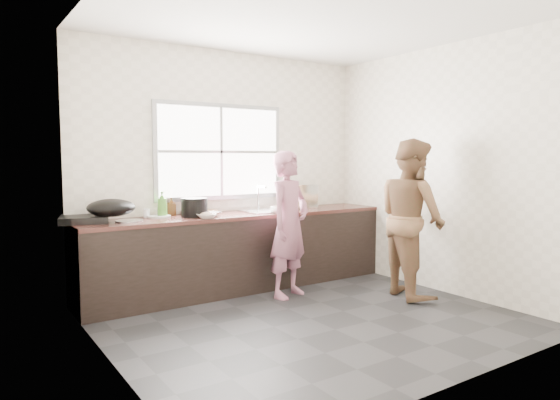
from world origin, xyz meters
TOP-DOWN VIEW (x-y plane):
  - floor at (0.00, 0.00)m, footprint 3.60×3.20m
  - ceiling at (0.00, 0.00)m, footprint 3.60×3.20m
  - wall_back at (0.00, 1.60)m, footprint 3.60×0.01m
  - wall_left at (-1.80, 0.00)m, footprint 0.01×3.20m
  - wall_right at (1.80, 0.00)m, footprint 0.01×3.20m
  - wall_front at (0.00, -1.60)m, footprint 3.60×0.01m
  - cabinet at (0.00, 1.29)m, footprint 3.60×0.62m
  - countertop at (0.00, 1.29)m, footprint 3.60×0.64m
  - sink at (0.35, 1.29)m, footprint 0.55×0.45m
  - faucet at (0.35, 1.49)m, footprint 0.02×0.02m
  - window_frame at (-0.10, 1.59)m, footprint 1.60×0.05m
  - window_glazing at (-0.10, 1.57)m, footprint 1.50×0.01m
  - woman at (0.28, 0.74)m, footprint 0.62×0.51m
  - person_side at (1.39, 0.04)m, footprint 0.85×0.97m
  - cutting_board at (-0.42, 1.46)m, footprint 0.50×0.50m
  - cleaver at (-0.42, 1.17)m, footprint 0.25×0.20m
  - bowl_mince at (-0.52, 1.08)m, footprint 0.22×0.22m
  - bowl_crabs at (0.40, 1.08)m, footprint 0.23×0.23m
  - bowl_held at (0.35, 1.08)m, footprint 0.26×0.26m
  - black_pot at (-0.57, 1.27)m, footprint 0.36×0.36m
  - plate_food at (-0.90, 1.43)m, footprint 0.26×0.26m
  - bottle_green at (-0.86, 1.43)m, footprint 0.13×0.13m
  - bottle_brown_tall at (-0.73, 1.52)m, footprint 0.10×0.11m
  - bottle_brown_short at (-0.57, 1.31)m, footprint 0.15×0.15m
  - glass_jar at (-1.01, 1.49)m, footprint 0.07×0.07m
  - burner at (-1.65, 1.43)m, footprint 0.54×0.54m
  - wok at (-1.43, 1.27)m, footprint 0.46×0.46m
  - dish_rack at (0.84, 1.34)m, footprint 0.42×0.31m
  - pot_lid_left at (-1.26, 1.26)m, footprint 0.33×0.33m
  - pot_lid_right at (-1.26, 1.28)m, footprint 0.25×0.25m

SIDE VIEW (x-z plane):
  - floor at x=0.00m, z-range -0.01..0.00m
  - cabinet at x=0.00m, z-range 0.00..0.82m
  - woman at x=0.28m, z-range 0.00..1.45m
  - countertop at x=0.00m, z-range 0.82..0.86m
  - person_side at x=1.39m, z-range 0.00..1.68m
  - sink at x=0.35m, z-range 0.85..0.88m
  - pot_lid_right at x=-1.26m, z-range 0.86..0.87m
  - pot_lid_left at x=-1.26m, z-range 0.86..0.87m
  - plate_food at x=-0.90m, z-range 0.86..0.88m
  - cutting_board at x=-0.42m, z-range 0.86..0.90m
  - bowl_mince at x=-0.52m, z-range 0.86..0.91m
  - bowl_crabs at x=0.40m, z-range 0.86..0.92m
  - bowl_held at x=0.35m, z-range 0.86..0.92m
  - burner at x=-1.65m, z-range 0.86..0.93m
  - cleaver at x=-0.42m, z-range 0.90..0.91m
  - glass_jar at x=-1.01m, z-range 0.86..0.95m
  - bottle_brown_short at x=-0.57m, z-range 0.86..1.03m
  - bottle_brown_tall at x=-0.73m, z-range 0.86..1.05m
  - black_pot at x=-0.57m, z-range 0.86..1.06m
  - bottle_green at x=-0.86m, z-range 0.86..1.13m
  - wok at x=-1.43m, z-range 0.92..1.09m
  - dish_rack at x=0.84m, z-range 0.86..1.16m
  - faucet at x=0.35m, z-range 0.86..1.16m
  - wall_back at x=0.00m, z-range 0.00..2.70m
  - wall_left at x=-1.80m, z-range 0.00..2.70m
  - wall_right at x=1.80m, z-range 0.00..2.70m
  - wall_front at x=0.00m, z-range 0.00..2.70m
  - window_glazing at x=-0.10m, z-range 1.05..2.05m
  - window_frame at x=-0.10m, z-range 1.00..2.10m
  - ceiling at x=0.00m, z-range 2.70..2.71m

